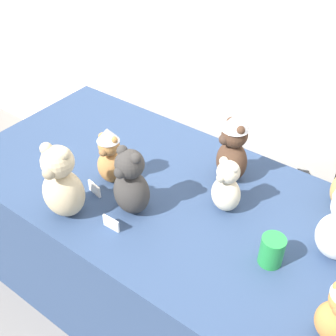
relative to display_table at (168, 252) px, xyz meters
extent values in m
plane|color=gray|center=(0.00, -0.25, -0.36)|extent=(10.00, 10.00, 0.00)
cube|color=navy|center=(0.00, 0.00, 0.00)|extent=(1.78, 0.87, 0.73)
ellipsoid|color=#B27A42|center=(-0.22, -0.08, 0.43)|extent=(0.12, 0.11, 0.14)
sphere|color=#B27A42|center=(-0.22, -0.08, 0.54)|extent=(0.08, 0.08, 0.08)
sphere|color=#B27A42|center=(-0.25, -0.08, 0.57)|extent=(0.03, 0.03, 0.03)
sphere|color=#B27A42|center=(-0.20, -0.08, 0.57)|extent=(0.03, 0.03, 0.03)
sphere|color=olive|center=(-0.22, -0.11, 0.53)|extent=(0.04, 0.04, 0.04)
cone|color=silver|center=(-0.22, -0.08, 0.59)|extent=(0.09, 0.09, 0.05)
ellipsoid|color=#CCB78E|center=(-0.23, -0.32, 0.46)|extent=(0.18, 0.17, 0.19)
sphere|color=#CCB78E|center=(-0.23, -0.32, 0.60)|extent=(0.12, 0.12, 0.12)
sphere|color=#CCB78E|center=(-0.27, -0.32, 0.65)|extent=(0.04, 0.04, 0.04)
sphere|color=#CCB78E|center=(-0.20, -0.31, 0.65)|extent=(0.04, 0.04, 0.04)
sphere|color=#9D8E71|center=(-0.22, -0.36, 0.59)|extent=(0.05, 0.05, 0.05)
ellipsoid|color=#383533|center=(-0.05, -0.16, 0.45)|extent=(0.15, 0.13, 0.18)
sphere|color=#383533|center=(-0.05, -0.16, 0.58)|extent=(0.11, 0.11, 0.11)
sphere|color=#383533|center=(-0.08, -0.16, 0.62)|extent=(0.04, 0.04, 0.04)
sphere|color=#383533|center=(-0.01, -0.16, 0.62)|extent=(0.04, 0.04, 0.04)
sphere|color=#32302E|center=(-0.05, -0.21, 0.57)|extent=(0.04, 0.04, 0.04)
ellipsoid|color=beige|center=(0.23, 0.05, 0.43)|extent=(0.13, 0.12, 0.14)
sphere|color=beige|center=(0.23, 0.05, 0.54)|extent=(0.09, 0.09, 0.09)
sphere|color=beige|center=(0.20, 0.06, 0.57)|extent=(0.03, 0.03, 0.03)
sphere|color=beige|center=(0.25, 0.05, 0.57)|extent=(0.03, 0.03, 0.03)
sphere|color=#ABA08A|center=(0.22, 0.02, 0.53)|extent=(0.04, 0.04, 0.04)
ellipsoid|color=#D17F3D|center=(0.73, -0.22, 0.43)|extent=(0.12, 0.11, 0.14)
ellipsoid|color=#4C3323|center=(0.15, 0.22, 0.45)|extent=(0.18, 0.17, 0.17)
sphere|color=#4C3323|center=(0.15, 0.22, 0.58)|extent=(0.10, 0.10, 0.10)
sphere|color=#4C3323|center=(0.12, 0.24, 0.62)|extent=(0.04, 0.04, 0.04)
sphere|color=#4C3323|center=(0.18, 0.20, 0.62)|extent=(0.04, 0.04, 0.04)
sphere|color=#412E23|center=(0.13, 0.18, 0.57)|extent=(0.04, 0.04, 0.04)
cone|color=silver|center=(0.15, 0.22, 0.64)|extent=(0.11, 0.11, 0.07)
cylinder|color=#238C3D|center=(0.48, -0.08, 0.42)|extent=(0.08, 0.08, 0.11)
cube|color=white|center=(-0.22, -0.18, 0.39)|extent=(0.07, 0.02, 0.05)
cube|color=white|center=(-0.05, -0.28, 0.39)|extent=(0.07, 0.01, 0.05)
camera|label=1|loc=(0.74, -1.00, 1.49)|focal=45.41mm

